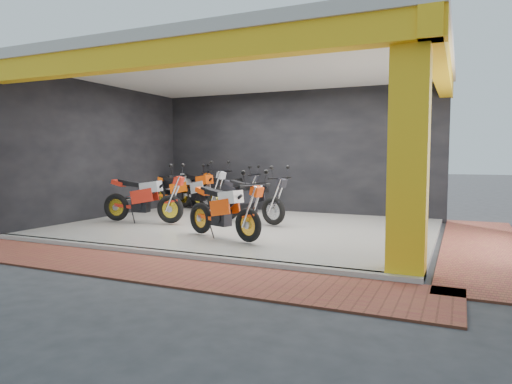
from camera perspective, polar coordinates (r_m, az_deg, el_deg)
ground at (r=8.59m, az=-7.10°, el=-6.72°), size 80.00×80.00×0.00m
showroom_floor at (r=10.31m, az=-1.28°, el=-4.52°), size 8.00×6.00×0.10m
showroom_ceiling at (r=10.37m, az=-1.32°, el=15.24°), size 8.40×6.40×0.20m
back_wall at (r=13.05m, az=4.61°, el=4.83°), size 8.20×0.20×3.50m
left_wall at (r=12.52m, az=-18.54°, el=4.64°), size 0.20×6.20×3.50m
corner_column at (r=6.47m, az=18.59°, el=5.04°), size 0.50×0.50×3.50m
header_beam_front at (r=7.77m, az=-11.35°, el=16.57°), size 8.40×0.30×0.40m
header_beam_right at (r=9.34m, az=22.16°, el=14.25°), size 0.30×6.40×0.40m
floor_kerb at (r=7.75m, az=-11.07°, el=-7.62°), size 8.00×0.20×0.10m
paver_front at (r=7.15m, az=-14.73°, el=-8.99°), size 9.00×1.40×0.03m
paver_right at (r=9.34m, az=26.50°, el=-6.16°), size 1.40×7.00×0.03m
moto_hero at (r=8.15m, az=-0.98°, el=-2.07°), size 2.21×1.42×1.27m
moto_row_a at (r=10.64m, az=-10.69°, el=-0.41°), size 2.29×1.10×1.34m
moto_row_b at (r=10.19m, az=2.19°, el=-0.65°), size 2.27×1.36×1.31m
moto_row_c at (r=12.88m, az=-5.05°, el=0.58°), size 2.42×1.56×1.39m
moto_row_d at (r=12.89m, az=-0.92°, el=0.32°), size 2.07×0.79×1.26m
moto_row_e at (r=13.84m, az=-7.01°, el=0.63°), size 2.24×1.34×1.29m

